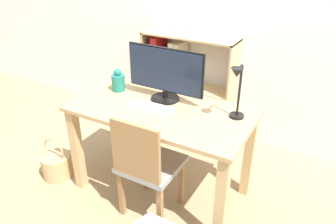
{
  "coord_description": "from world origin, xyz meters",
  "views": [
    {
      "loc": [
        1.07,
        -1.81,
        1.83
      ],
      "look_at": [
        0.0,
        0.1,
        0.67
      ],
      "focal_mm": 35.0,
      "sensor_mm": 36.0,
      "label": 1
    }
  ],
  "objects_px": {
    "vase": "(118,81)",
    "desk_lamp": "(237,88)",
    "basket": "(57,165)",
    "monitor": "(165,72)",
    "keyboard": "(150,107)",
    "bookshelf": "(173,84)",
    "chair": "(147,164)"
  },
  "relations": [
    {
      "from": "chair",
      "to": "bookshelf",
      "type": "distance_m",
      "value": 1.31
    },
    {
      "from": "vase",
      "to": "chair",
      "type": "distance_m",
      "value": 0.74
    },
    {
      "from": "keyboard",
      "to": "chair",
      "type": "height_order",
      "value": "chair"
    },
    {
      "from": "vase",
      "to": "basket",
      "type": "distance_m",
      "value": 0.92
    },
    {
      "from": "vase",
      "to": "keyboard",
      "type": "bearing_deg",
      "value": -20.74
    },
    {
      "from": "keyboard",
      "to": "chair",
      "type": "xyz_separation_m",
      "value": [
        0.12,
        -0.25,
        -0.3
      ]
    },
    {
      "from": "desk_lamp",
      "to": "bookshelf",
      "type": "xyz_separation_m",
      "value": [
        -0.93,
        0.86,
        -0.49
      ]
    },
    {
      "from": "vase",
      "to": "chair",
      "type": "xyz_separation_m",
      "value": [
        0.51,
        -0.39,
        -0.37
      ]
    },
    {
      "from": "desk_lamp",
      "to": "bookshelf",
      "type": "distance_m",
      "value": 1.36
    },
    {
      "from": "chair",
      "to": "bookshelf",
      "type": "height_order",
      "value": "bookshelf"
    },
    {
      "from": "monitor",
      "to": "vase",
      "type": "bearing_deg",
      "value": -174.68
    },
    {
      "from": "bookshelf",
      "to": "basket",
      "type": "height_order",
      "value": "bookshelf"
    },
    {
      "from": "desk_lamp",
      "to": "chair",
      "type": "xyz_separation_m",
      "value": [
        -0.47,
        -0.37,
        -0.53
      ]
    },
    {
      "from": "bookshelf",
      "to": "monitor",
      "type": "bearing_deg",
      "value": -65.51
    },
    {
      "from": "vase",
      "to": "bookshelf",
      "type": "relative_size",
      "value": 0.18
    },
    {
      "from": "desk_lamp",
      "to": "basket",
      "type": "distance_m",
      "value": 1.69
    },
    {
      "from": "keyboard",
      "to": "desk_lamp",
      "type": "bearing_deg",
      "value": 11.81
    },
    {
      "from": "vase",
      "to": "desk_lamp",
      "type": "bearing_deg",
      "value": -1.4
    },
    {
      "from": "keyboard",
      "to": "vase",
      "type": "xyz_separation_m",
      "value": [
        -0.39,
        0.15,
        0.07
      ]
    },
    {
      "from": "bookshelf",
      "to": "chair",
      "type": "bearing_deg",
      "value": -69.5
    },
    {
      "from": "chair",
      "to": "basket",
      "type": "bearing_deg",
      "value": -173.03
    },
    {
      "from": "desk_lamp",
      "to": "keyboard",
      "type": "bearing_deg",
      "value": -168.19
    },
    {
      "from": "keyboard",
      "to": "bookshelf",
      "type": "bearing_deg",
      "value": 109.14
    },
    {
      "from": "monitor",
      "to": "desk_lamp",
      "type": "bearing_deg",
      "value": -6.24
    },
    {
      "from": "vase",
      "to": "bookshelf",
      "type": "xyz_separation_m",
      "value": [
        0.05,
        0.83,
        -0.33
      ]
    },
    {
      "from": "basket",
      "to": "monitor",
      "type": "bearing_deg",
      "value": 28.4
    },
    {
      "from": "vase",
      "to": "basket",
      "type": "xyz_separation_m",
      "value": [
        -0.41,
        -0.41,
        -0.71
      ]
    },
    {
      "from": "vase",
      "to": "chair",
      "type": "bearing_deg",
      "value": -37.81
    },
    {
      "from": "desk_lamp",
      "to": "basket",
      "type": "relative_size",
      "value": 1.04
    },
    {
      "from": "desk_lamp",
      "to": "chair",
      "type": "bearing_deg",
      "value": -141.91
    },
    {
      "from": "monitor",
      "to": "keyboard",
      "type": "relative_size",
      "value": 1.76
    },
    {
      "from": "keyboard",
      "to": "vase",
      "type": "relative_size",
      "value": 1.91
    }
  ]
}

